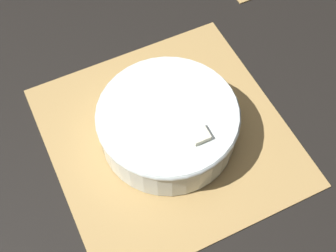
# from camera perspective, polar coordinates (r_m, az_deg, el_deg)

# --- Properties ---
(ground_plane) EXTENTS (6.00, 6.00, 0.00)m
(ground_plane) POSITION_cam_1_polar(r_m,az_deg,el_deg) (0.84, 0.00, -1.27)
(ground_plane) COLOR black
(bamboo_mat_center) EXTENTS (0.41, 0.42, 0.01)m
(bamboo_mat_center) POSITION_cam_1_polar(r_m,az_deg,el_deg) (0.84, 0.00, -1.16)
(bamboo_mat_center) COLOR #A8844C
(bamboo_mat_center) RESTS_ON ground_plane
(fruit_salad_bowl) EXTENTS (0.25, 0.25, 0.08)m
(fruit_salad_bowl) POSITION_cam_1_polar(r_m,az_deg,el_deg) (0.80, -0.04, 0.40)
(fruit_salad_bowl) COLOR silver
(fruit_salad_bowl) RESTS_ON bamboo_mat_center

